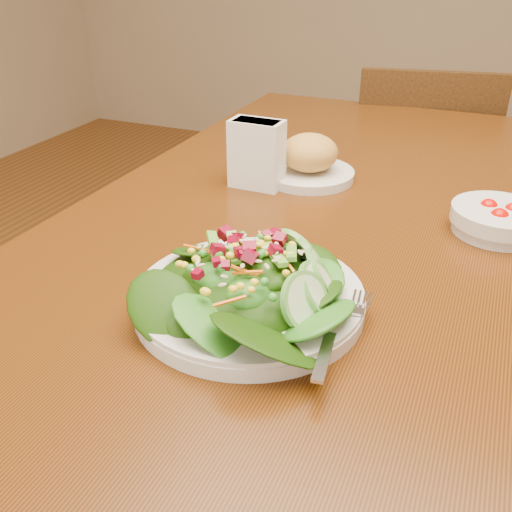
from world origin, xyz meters
name	(u,v)px	position (x,y,z in m)	size (l,w,h in m)	color
dining_table	(361,270)	(0.00, 0.00, 0.65)	(0.90, 1.40, 0.75)	#542A0B
chair_far	(414,198)	(-0.03, 0.84, 0.44)	(0.45, 0.46, 0.84)	#4C2D10
salad_plate	(257,287)	(-0.06, -0.31, 0.78)	(0.27, 0.27, 0.08)	silver
bread_plate	(309,161)	(-0.13, 0.11, 0.78)	(0.16, 0.16, 0.08)	silver
tomato_bowl	(498,220)	(0.19, 0.01, 0.77)	(0.14, 0.14, 0.05)	silver
napkin_holder	(257,152)	(-0.21, 0.04, 0.81)	(0.09, 0.05, 0.12)	white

